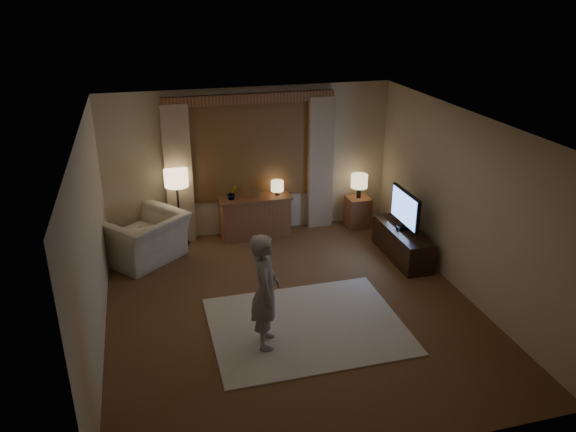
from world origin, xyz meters
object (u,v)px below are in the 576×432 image
object	(u,v)px
tv_stand	(402,244)
person	(265,291)
sideboard	(256,218)
side_table	(358,212)
armchair	(145,238)

from	to	relation	value
tv_stand	person	world-z (taller)	person
sideboard	side_table	size ratio (longest dim) A/B	2.14
sideboard	person	xyz separation A→B (m)	(-0.56, -3.22, 0.42)
side_table	armchair	bearing A→B (deg)	-173.93
tv_stand	sideboard	bearing A→B (deg)	145.78
armchair	side_table	size ratio (longest dim) A/B	2.14
tv_stand	side_table	bearing A→B (deg)	99.03
person	side_table	bearing A→B (deg)	-25.98
tv_stand	person	distance (m)	3.26
side_table	person	size ratio (longest dim) A/B	0.37
person	tv_stand	bearing A→B (deg)	-44.80
sideboard	armchair	world-z (taller)	armchair
armchair	tv_stand	bearing A→B (deg)	126.47
armchair	person	distance (m)	3.10
armchair	sideboard	bearing A→B (deg)	153.68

